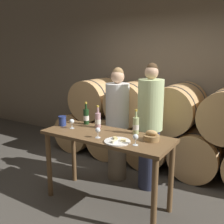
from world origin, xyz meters
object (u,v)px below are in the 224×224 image
at_px(cheese_plate, 117,141).
at_px(wine_bottle_rose, 98,120).
at_px(tasting_table, 107,146).
at_px(bread_basket, 151,137).
at_px(person_right, 150,127).
at_px(wine_glass_left, 98,131).
at_px(wine_bottle_red, 86,116).
at_px(wine_bottle_white, 136,125).
at_px(person_left, 117,124).
at_px(blue_crock, 62,120).
at_px(wine_glass_center, 136,137).
at_px(wine_glass_far_left, 72,122).

bearing_deg(cheese_plate, wine_bottle_rose, 145.43).
bearing_deg(wine_bottle_rose, tasting_table, -35.91).
distance_m(bread_basket, cheese_plate, 0.38).
bearing_deg(cheese_plate, person_right, 88.30).
distance_m(cheese_plate, wine_glass_left, 0.27).
relative_size(wine_bottle_red, cheese_plate, 1.05).
distance_m(wine_bottle_rose, bread_basket, 0.80).
bearing_deg(wine_bottle_rose, wine_bottle_red, 167.69).
height_order(wine_bottle_red, bread_basket, wine_bottle_red).
xyz_separation_m(person_right, wine_bottle_white, (0.01, -0.44, 0.13)).
height_order(person_left, wine_bottle_rose, person_left).
distance_m(wine_bottle_white, wine_glass_left, 0.47).
xyz_separation_m(wine_bottle_rose, wine_glass_left, (0.24, -0.34, -0.01)).
height_order(blue_crock, wine_glass_left, blue_crock).
bearing_deg(wine_bottle_white, wine_glass_center, -63.40).
bearing_deg(wine_glass_left, wine_bottle_red, 140.10).
bearing_deg(wine_bottle_white, wine_bottle_red, 178.36).
height_order(tasting_table, wine_bottle_red, wine_bottle_red).
relative_size(cheese_plate, wine_glass_far_left, 2.37).
xyz_separation_m(person_left, wine_glass_far_left, (-0.28, -0.67, 0.15)).
height_order(person_left, wine_glass_center, person_left).
bearing_deg(wine_glass_left, wine_glass_center, 1.38).
bearing_deg(person_left, tasting_table, -69.90).
distance_m(tasting_table, cheese_plate, 0.33).
relative_size(person_left, person_right, 0.96).
xyz_separation_m(tasting_table, wine_bottle_rose, (-0.25, 0.18, 0.24)).
relative_size(tasting_table, wine_glass_center, 12.98).
relative_size(wine_bottle_white, blue_crock, 2.33).
distance_m(person_right, wine_bottle_white, 0.46).
relative_size(blue_crock, wine_glass_left, 1.05).
distance_m(person_right, wine_bottle_rose, 0.71).
bearing_deg(cheese_plate, wine_bottle_white, 84.69).
distance_m(cheese_plate, wine_glass_center, 0.23).
distance_m(wine_bottle_red, cheese_plate, 0.83).
relative_size(wine_bottle_red, blue_crock, 2.38).
distance_m(bread_basket, wine_glass_center, 0.24).
bearing_deg(wine_bottle_red, bread_basket, -8.28).
relative_size(tasting_table, bread_basket, 8.88).
bearing_deg(tasting_table, wine_bottle_rose, 144.09).
bearing_deg(wine_glass_far_left, person_right, 40.70).
height_order(person_right, wine_glass_far_left, person_right).
relative_size(wine_bottle_white, bread_basket, 1.67).
xyz_separation_m(wine_bottle_white, wine_glass_left, (-0.30, -0.36, -0.02)).
relative_size(tasting_table, person_right, 0.92).
bearing_deg(wine_glass_far_left, wine_bottle_rose, 38.49).
distance_m(tasting_table, wine_glass_center, 0.53).
xyz_separation_m(wine_bottle_white, cheese_plate, (-0.03, -0.37, -0.09)).
height_order(wine_bottle_red, blue_crock, wine_bottle_red).
distance_m(cheese_plate, wine_glass_far_left, 0.77).
relative_size(tasting_table, wine_bottle_rose, 5.46).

